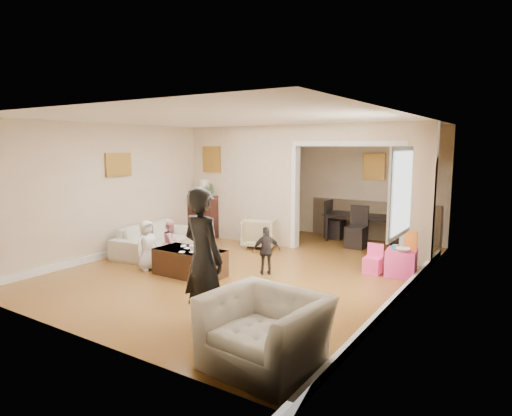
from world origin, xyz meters
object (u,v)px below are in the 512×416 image
Objects in this scene: sofa at (156,238)px; coffee_table at (190,262)px; play_table at (401,263)px; adult_person at (203,259)px; dining_table at (366,229)px; child_toddler at (266,251)px; child_kneel_b at (172,243)px; armchair_back at (260,232)px; armchair_front at (265,332)px; cyan_cup at (395,247)px; table_lamp at (204,188)px; child_kneel_a at (147,245)px; coffee_cup at (192,248)px; dresser at (205,216)px.

sofa is 1.92m from coffee_table.
play_table reaches higher than coffee_table.
dining_table is at bearing -78.27° from adult_person.
child_kneel_b is at bearing -25.67° from child_toddler.
dining_table is at bearing -154.61° from armchair_back.
play_table is 4.03m from child_kneel_b.
play_table is 2.61m from dining_table.
adult_person is (1.57, -1.54, 0.63)m from coffee_table.
child_kneel_b is at bearing -123.34° from dining_table.
child_kneel_b is (-0.58, -2.10, 0.09)m from armchair_back.
armchair_front is 3.78m from cyan_cup.
table_lamp is 3.53m from child_toddler.
sofa is 4.11m from adult_person.
table_lamp is (-0.14, 1.73, 0.90)m from sofa.
play_table is 4.36m from child_kneel_a.
coffee_cup reaches higher than play_table.
dining_table is at bearing -139.93° from child_toddler.
cyan_cup is at bearing 34.06° from coffee_cup.
table_lamp is 3.37m from coffee_cup.
sofa is at bearing -168.29° from cyan_cup.
sofa is 1.11× the size of dining_table.
dresser is 5.39m from adult_person.
cyan_cup is 0.05× the size of adult_person.
child_kneel_a is at bearing 55.15° from armchair_back.
adult_person is (3.41, -4.16, 0.35)m from dresser.
child_kneel_b is (-0.70, 0.30, 0.19)m from coffee_table.
dresser is 0.68m from table_lamp.
play_table is (4.83, -0.73, -0.96)m from table_lamp.
child_kneel_b reaches higher than play_table.
armchair_front is at bearing -36.15° from coffee_cup.
adult_person is at bearing -111.41° from cyan_cup.
dresser is at bearing -3.14° from sofa.
child_kneel_b is 1.01× the size of child_toddler.
sofa is 5.49× the size of table_lamp.
cyan_cup is (4.73, -0.78, -0.01)m from dresser.
dining_table is (-1.05, 6.05, -0.05)m from armchair_front.
child_kneel_b is at bearing 55.70° from armchair_back.
dresser is 0.59× the size of adult_person.
coffee_table is 2.29m from adult_person.
child_kneel_a is (-3.85, -2.04, 0.22)m from play_table.
armchair_back is 5.16m from armchair_front.
coffee_cup is at bearing -125.49° from sofa.
play_table is at bearing 151.74° from armchair_back.
dresser is 3.44m from child_toddler.
coffee_cup reaches higher than cyan_cup.
armchair_front is 3.14m from child_toddler.
table_lamp is 0.43× the size of child_kneel_b.
child_kneel_b is at bearing -63.88° from dresser.
dresser is 3.79m from dining_table.
armchair_back reaches higher than dining_table.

